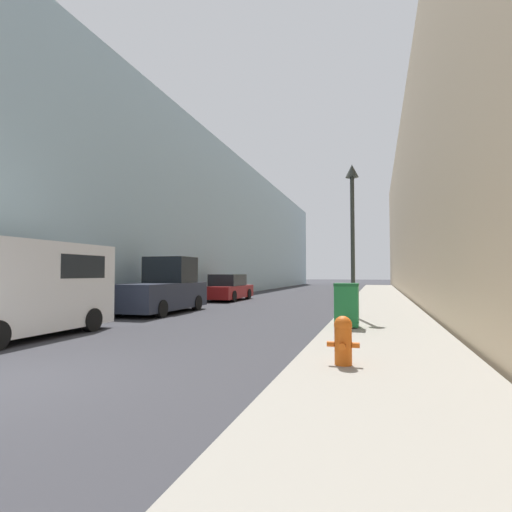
{
  "coord_description": "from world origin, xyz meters",
  "views": [
    {
      "loc": [
        5.51,
        -4.24,
        1.61
      ],
      "look_at": [
        -0.89,
        16.8,
        2.56
      ],
      "focal_mm": 28.0,
      "sensor_mm": 36.0,
      "label": 1
    }
  ],
  "objects_px": {
    "white_van": "(25,285)",
    "parked_sedan_near": "(228,288)",
    "lamppost": "(352,218)",
    "pickup_truck": "(162,290)",
    "fire_hydrant": "(343,339)",
    "trash_bin": "(347,305)"
  },
  "relations": [
    {
      "from": "fire_hydrant",
      "to": "trash_bin",
      "type": "xyz_separation_m",
      "value": [
        -0.27,
        4.62,
        0.2
      ]
    },
    {
      "from": "trash_bin",
      "to": "parked_sedan_near",
      "type": "distance_m",
      "value": 13.47
    },
    {
      "from": "white_van",
      "to": "parked_sedan_near",
      "type": "bearing_deg",
      "value": 90.32
    },
    {
      "from": "white_van",
      "to": "lamppost",
      "type": "bearing_deg",
      "value": 38.44
    },
    {
      "from": "fire_hydrant",
      "to": "white_van",
      "type": "height_order",
      "value": "white_van"
    },
    {
      "from": "fire_hydrant",
      "to": "lamppost",
      "type": "bearing_deg",
      "value": 91.94
    },
    {
      "from": "trash_bin",
      "to": "white_van",
      "type": "bearing_deg",
      "value": -156.42
    },
    {
      "from": "fire_hydrant",
      "to": "pickup_truck",
      "type": "height_order",
      "value": "pickup_truck"
    },
    {
      "from": "trash_bin",
      "to": "parked_sedan_near",
      "type": "bearing_deg",
      "value": 124.98
    },
    {
      "from": "fire_hydrant",
      "to": "parked_sedan_near",
      "type": "distance_m",
      "value": 17.58
    },
    {
      "from": "lamppost",
      "to": "pickup_truck",
      "type": "bearing_deg",
      "value": 175.5
    },
    {
      "from": "trash_bin",
      "to": "white_van",
      "type": "distance_m",
      "value": 8.35
    },
    {
      "from": "fire_hydrant",
      "to": "pickup_truck",
      "type": "xyz_separation_m",
      "value": [
        -7.91,
        7.97,
        0.38
      ]
    },
    {
      "from": "fire_hydrant",
      "to": "white_van",
      "type": "distance_m",
      "value": 8.05
    },
    {
      "from": "fire_hydrant",
      "to": "lamppost",
      "type": "relative_size",
      "value": 0.15
    },
    {
      "from": "trash_bin",
      "to": "pickup_truck",
      "type": "bearing_deg",
      "value": 156.32
    },
    {
      "from": "pickup_truck",
      "to": "parked_sedan_near",
      "type": "bearing_deg",
      "value": 90.6
    },
    {
      "from": "pickup_truck",
      "to": "white_van",
      "type": "bearing_deg",
      "value": -90.0
    },
    {
      "from": "fire_hydrant",
      "to": "trash_bin",
      "type": "bearing_deg",
      "value": 93.38
    },
    {
      "from": "white_van",
      "to": "fire_hydrant",
      "type": "bearing_deg",
      "value": -9.24
    },
    {
      "from": "trash_bin",
      "to": "lamppost",
      "type": "height_order",
      "value": "lamppost"
    },
    {
      "from": "pickup_truck",
      "to": "parked_sedan_near",
      "type": "height_order",
      "value": "pickup_truck"
    }
  ]
}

